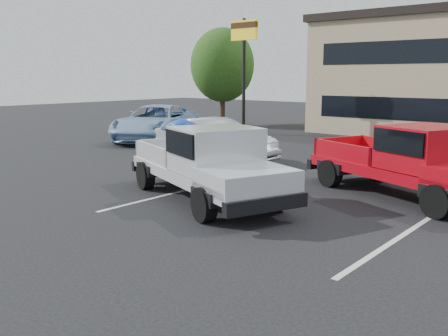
# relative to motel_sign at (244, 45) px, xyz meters

# --- Properties ---
(ground) EXTENTS (90.00, 90.00, 0.00)m
(ground) POSITION_rel_motel_sign_xyz_m (10.00, -14.00, -4.65)
(ground) COLOR black
(ground) RESTS_ON ground
(stripe_left) EXTENTS (0.12, 5.00, 0.01)m
(stripe_left) POSITION_rel_motel_sign_xyz_m (7.00, -12.00, -4.65)
(stripe_left) COLOR silver
(stripe_left) RESTS_ON ground
(stripe_right) EXTENTS (0.12, 5.00, 0.01)m
(stripe_right) POSITION_rel_motel_sign_xyz_m (13.00, -12.00, -4.65)
(stripe_right) COLOR silver
(stripe_right) RESTS_ON ground
(motel_sign) EXTENTS (1.60, 0.22, 6.00)m
(motel_sign) POSITION_rel_motel_sign_xyz_m (0.00, 0.00, 0.00)
(motel_sign) COLOR black
(motel_sign) RESTS_ON ground
(tree_left) EXTENTS (3.96, 3.96, 6.02)m
(tree_left) POSITION_rel_motel_sign_xyz_m (-4.00, 3.00, -0.92)
(tree_left) COLOR #332114
(tree_left) RESTS_ON ground
(silver_pickup) EXTENTS (6.01, 3.89, 2.06)m
(silver_pickup) POSITION_rel_motel_sign_xyz_m (8.40, -12.12, -3.60)
(silver_pickup) COLOR black
(silver_pickup) RESTS_ON ground
(red_pickup) EXTENTS (6.02, 3.98, 1.88)m
(red_pickup) POSITION_rel_motel_sign_xyz_m (12.20, -8.65, -3.62)
(red_pickup) COLOR black
(red_pickup) RESTS_ON ground
(silver_sedan) EXTENTS (4.73, 1.69, 1.55)m
(silver_sedan) POSITION_rel_motel_sign_xyz_m (4.51, -7.50, -3.87)
(silver_sedan) COLOR silver
(silver_sedan) RESTS_ON ground
(blue_suv) EXTENTS (5.20, 6.73, 1.70)m
(blue_suv) POSITION_rel_motel_sign_xyz_m (-1.64, -4.74, -3.80)
(blue_suv) COLOR #90B1D6
(blue_suv) RESTS_ON ground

